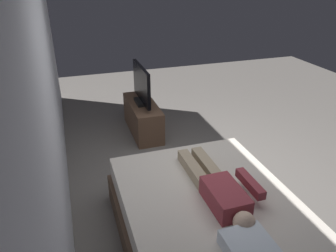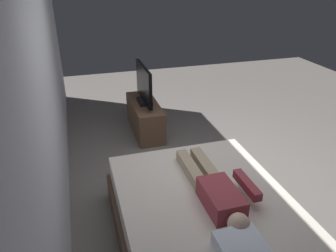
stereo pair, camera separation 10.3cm
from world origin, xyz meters
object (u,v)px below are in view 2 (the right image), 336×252
at_px(remote, 247,179).
at_px(tv, 144,86).
at_px(tv_stand, 145,117).
at_px(bed, 206,224).
at_px(person, 216,190).

bearing_deg(remote, tv, 12.35).
bearing_deg(tv_stand, remote, -167.65).
relative_size(bed, tv, 2.32).
bearing_deg(remote, person, 110.47).
distance_m(person, tv_stand, 2.51).
height_order(person, tv_stand, person).
bearing_deg(person, bed, 107.49).
height_order(bed, tv_stand, bed).
height_order(person, remote, person).
xyz_separation_m(person, tv_stand, (2.48, 0.11, -0.37)).
relative_size(bed, person, 1.62).
bearing_deg(bed, remote, -70.07).
xyz_separation_m(bed, tv_stand, (2.51, 0.01, -0.01)).
relative_size(tv_stand, tv, 1.25).
distance_m(bed, tv_stand, 2.51).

